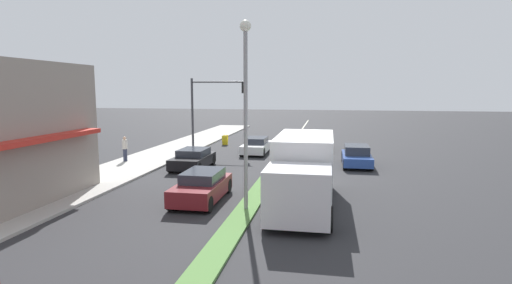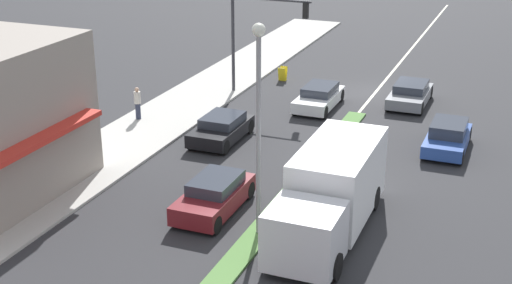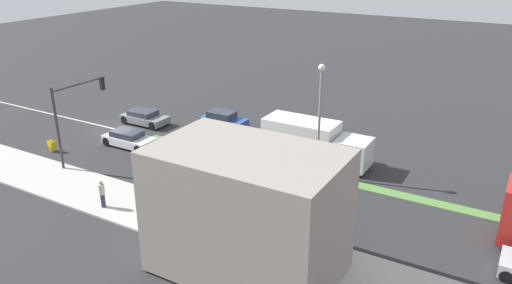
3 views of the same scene
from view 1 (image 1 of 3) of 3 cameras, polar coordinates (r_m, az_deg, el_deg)
name	(u,v)px [view 1 (image 1 of 3)]	position (r m, az deg, el deg)	size (l,w,h in m)	color
ground_plane	(246,211)	(16.35, -1.42, -9.76)	(160.00, 160.00, 0.00)	#2B2B2D
sidewalk_right	(40,201)	(19.76, -28.48, -7.46)	(4.00, 73.00, 0.12)	#B2AFA8
lane_marking_center	(290,147)	(33.78, 4.83, -0.74)	(0.16, 60.00, 0.01)	beige
traffic_signal_main	(209,101)	(31.87, -6.67, 5.77)	(4.59, 0.34, 5.60)	#333338
street_lamp	(246,92)	(15.58, -1.50, 7.22)	(0.44, 0.44, 7.37)	gray
pedestrian	(125,148)	(27.79, -18.22, -0.85)	(0.34, 0.34, 1.65)	#282D42
warning_aframe_sign	(225,140)	(35.17, -4.45, 0.28)	(0.45, 0.53, 0.84)	yellow
delivery_truck	(303,170)	(16.95, 6.80, -4.06)	(2.44, 7.50, 2.87)	silver
van_white	(256,146)	(30.35, 0.02, -0.53)	(1.79, 4.05, 1.21)	silver
coupe_blue	(357,156)	(26.29, 14.17, -1.96)	(1.78, 3.91, 1.30)	#284793
sedan_maroon	(202,186)	(17.72, -7.74, -6.31)	(1.79, 3.98, 1.31)	maroon
suv_grey	(316,143)	(32.25, 8.51, -0.14)	(1.90, 4.00, 1.19)	slate
suv_black	(193,159)	(24.93, -9.00, -2.40)	(1.90, 3.81, 1.21)	black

